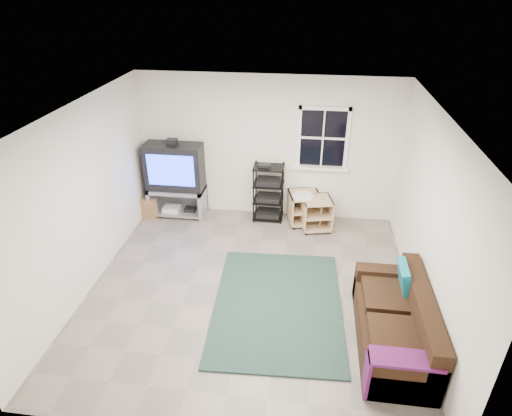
# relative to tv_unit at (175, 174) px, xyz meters

# --- Properties ---
(room) EXTENTS (4.60, 4.62, 4.60)m
(room) POSITION_rel_tv_unit_xyz_m (2.61, 0.25, 0.65)
(room) COLOR slate
(room) RESTS_ON ground
(tv_unit) EXTENTS (1.02, 0.51, 1.51)m
(tv_unit) POSITION_rel_tv_unit_xyz_m (0.00, 0.00, 0.00)
(tv_unit) COLOR gray
(tv_unit) RESTS_ON ground
(av_rack) EXTENTS (0.54, 0.39, 1.08)m
(av_rack) POSITION_rel_tv_unit_xyz_m (1.70, 0.06, -0.36)
(av_rack) COLOR black
(av_rack) RESTS_ON ground
(side_table_left) EXTENTS (0.59, 0.59, 0.59)m
(side_table_left) POSITION_rel_tv_unit_xyz_m (2.57, -0.15, -0.51)
(side_table_left) COLOR #D2B281
(side_table_left) RESTS_ON ground
(side_table_right) EXTENTS (0.65, 0.65, 0.61)m
(side_table_right) POSITION_rel_tv_unit_xyz_m (2.35, 0.02, -0.48)
(side_table_right) COLOR #D2B281
(side_table_right) RESTS_ON ground
(sofa) EXTENTS (0.80, 1.81, 0.83)m
(sofa) POSITION_rel_tv_unit_xyz_m (3.57, -2.80, -0.53)
(sofa) COLOR black
(sofa) RESTS_ON ground
(shag_rug) EXTENTS (1.85, 2.47, 0.03)m
(shag_rug) POSITION_rel_tv_unit_xyz_m (2.09, -2.32, -0.81)
(shag_rug) COLOR black
(shag_rug) RESTS_ON ground
(paper_bag) EXTENTS (0.30, 0.23, 0.38)m
(paper_bag) POSITION_rel_tv_unit_xyz_m (-0.51, -0.20, -0.64)
(paper_bag) COLOR #956A42
(paper_bag) RESTS_ON ground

